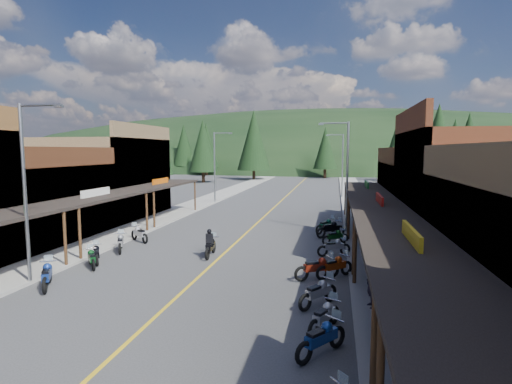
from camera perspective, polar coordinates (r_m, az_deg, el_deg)
The scene contains 41 objects.
ground at distance 22.80m, azimuth -5.18°, elevation -9.28°, with size 220.00×220.00×0.00m, color #38383A.
centerline at distance 41.99m, azimuth 2.59°, elevation -2.22°, with size 0.15×90.00×0.01m, color gold.
sidewalk_west at distance 44.13m, azimuth -8.65°, elevation -1.79°, with size 3.40×94.00×0.15m, color gray.
sidewalk_east at distance 41.58m, azimuth 14.54°, elevation -2.39°, with size 3.40×94.00×0.15m, color gray.
shop_west_2 at distance 30.54m, azimuth -29.81°, elevation -1.32°, with size 10.90×9.00×6.20m.
shop_west_3 at distance 38.18m, azimuth -20.44°, elevation 1.89°, with size 10.90×10.20×8.20m.
shop_east_2 at distance 24.11m, azimuth 29.36°, elevation -0.68°, with size 10.90×9.00×8.20m.
shop_east_3 at distance 33.41m, azimuth 24.16°, elevation -0.49°, with size 10.90×10.20×6.20m.
streetlight_0 at distance 20.13m, azimuth -29.87°, elevation 0.81°, with size 2.16×0.18×8.00m.
streetlight_1 at distance 45.10m, azimuth -5.77°, elevation 4.01°, with size 2.16×0.18×8.00m.
streetlight_2 at distance 29.13m, azimuth 12.62°, elevation 2.82°, with size 2.16×0.18×8.00m.
streetlight_3 at distance 51.11m, azimuth 12.09°, elevation 4.14°, with size 2.16×0.18×8.00m.
ridge_hill at distance 156.32m, azimuth 9.03°, elevation 3.73°, with size 310.00×140.00×60.00m, color black.
pine_0 at distance 95.11m, azimuth -17.90°, elevation 6.00°, with size 5.04×5.04×11.00m.
pine_1 at distance 96.00m, azimuth -7.12°, elevation 6.69°, with size 5.88×5.88×12.50m.
pine_2 at distance 80.77m, azimuth -0.32°, elevation 7.41°, with size 6.72×6.72×14.00m.
pine_3 at distance 87.11m, azimuth 9.88°, elevation 6.23°, with size 5.04×5.04×11.00m.
pine_4 at distance 81.93m, azimuth 19.67°, elevation 6.52°, with size 5.88×5.88×12.50m.
pine_5 at distance 97.14m, azimuth 28.09°, elevation 6.47°, with size 6.72×6.72×14.00m.
pine_7 at distance 104.37m, azimuth -10.26°, elevation 6.58°, with size 5.88×5.88×12.50m.
pine_8 at distance 67.32m, azimuth -13.60°, elevation 5.81°, with size 4.48×4.48×10.00m.
pine_9 at distance 68.41m, azimuth 26.47°, elevation 5.69°, with size 4.93×4.93×10.80m.
pine_10 at distance 75.12m, azimuth -7.59°, elevation 6.54°, with size 5.38×5.38×11.60m.
pine_11 at distance 60.66m, azimuth 24.56°, elevation 6.58°, with size 5.82×5.82×12.40m.
bike_west_5 at distance 19.93m, azimuth -27.71°, elevation -10.33°, with size 0.74×2.22×1.27m, color navy, non-canonical shape.
bike_west_6 at distance 22.31m, azimuth -22.43°, elevation -8.64°, with size 0.63×1.89×1.08m, color #0D4118, non-canonical shape.
bike_west_7 at distance 23.12m, azimuth -21.83°, elevation -8.09°, with size 0.64×1.91×1.09m, color black, non-canonical shape.
bike_west_8 at distance 25.13m, azimuth -18.80°, elevation -6.74°, with size 0.70×2.10×1.20m, color gray, non-canonical shape.
bike_west_9 at distance 27.35m, azimuth -16.33°, elevation -5.65°, with size 0.69×2.08×1.19m, color #A6A5AA, non-canonical shape.
bike_east_3 at distance 12.50m, azimuth 9.32°, elevation -19.71°, with size 0.69×2.08×1.19m, color navy, non-canonical shape.
bike_east_4 at distance 14.01m, azimuth 9.74°, elevation -16.93°, with size 0.66×1.97×1.13m, color #ABABB1, non-canonical shape.
bike_east_5 at distance 15.97m, azimuth 8.89°, elevation -13.85°, with size 0.70×2.10×1.20m, color gray, non-canonical shape.
bike_east_6 at distance 19.00m, azimuth 8.72°, elevation -10.48°, with size 0.74×2.22×1.27m, color maroon, non-canonical shape.
bike_east_7 at distance 19.45m, azimuth 11.15°, elevation -10.21°, with size 0.71×2.14×1.22m, color #9F350B, non-canonical shape.
bike_east_8 at distance 23.28m, azimuth 11.07°, elevation -7.59°, with size 0.67×2.02×1.15m, color #9D9CA2, non-canonical shape.
bike_east_9 at distance 26.14m, azimuth 11.28°, elevation -6.16°, with size 0.64×1.92×1.10m, color #0B3B12, non-canonical shape.
bike_east_10 at distance 28.10m, azimuth 10.64°, elevation -5.07°, with size 0.77×2.31×1.32m, color black, non-canonical shape.
bike_east_11 at distance 29.40m, azimuth 10.00°, elevation -4.65°, with size 0.72×2.16×1.23m, color #0D422C, non-canonical shape.
rider_on_bike at distance 22.84m, azimuth -6.52°, elevation -7.57°, with size 0.89×2.21×1.65m.
pedestrian_east_a at distance 15.83m, azimuth 16.30°, elevation -12.27°, with size 0.70×0.46×1.91m, color black.
pedestrian_east_b at distance 35.79m, azimuth 13.85°, elevation -2.15°, with size 0.86×0.50×1.77m, color brown.
Camera 1 is at (6.29, -21.08, 6.00)m, focal length 28.00 mm.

